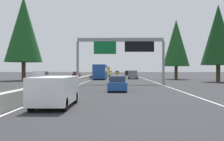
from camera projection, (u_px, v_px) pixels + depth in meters
ground_plane at (94, 79)px, 63.93m from camera, size 320.00×320.00×0.00m
median_barrier at (99, 75)px, 83.93m from camera, size 180.00×0.56×0.90m
shoulder_stripe_right at (141, 77)px, 73.68m from camera, size 160.00×0.16×0.01m
shoulder_stripe_median at (98, 77)px, 73.92m from camera, size 160.00×0.16×0.01m
sign_gantry_overhead at (122, 47)px, 39.83m from camera, size 0.50×12.68×6.61m
minivan_mid_left at (55, 90)px, 15.65m from camera, size 5.00×1.95×1.69m
sedan_far_left at (117, 84)px, 27.04m from camera, size 4.40×1.80×1.47m
bus_distant_a at (100, 71)px, 60.69m from camera, size 11.50×2.55×3.10m
sedan_near_center at (110, 73)px, 124.05m from camera, size 4.40×1.80×1.47m
pickup_near_right at (133, 75)px, 61.93m from camera, size 5.60×2.00×1.86m
sedan_far_center at (117, 73)px, 120.38m from camera, size 4.40×1.80×1.47m
box_truck_mid_right at (106, 71)px, 88.80m from camera, size 8.50×2.40×2.95m
minivan_mid_center at (128, 73)px, 90.94m from camera, size 5.00×1.95×1.69m
oncoming_near at (40, 77)px, 43.26m from camera, size 5.60×2.00×1.86m
oncoming_far at (76, 74)px, 79.89m from camera, size 4.40×1.80×1.47m
conifer_right_near at (218, 35)px, 45.95m from camera, size 5.67×5.67×12.88m
conifer_right_mid at (176, 43)px, 58.92m from camera, size 5.59×5.59×12.70m
conifer_left_near at (24, 29)px, 52.47m from camera, size 7.00×7.00×15.91m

